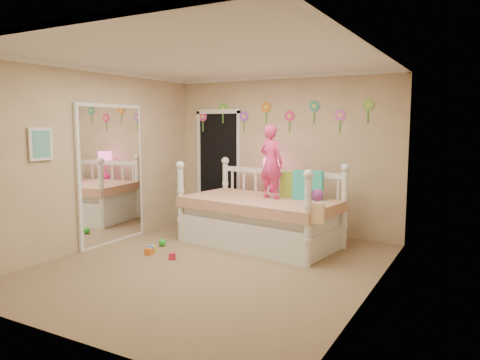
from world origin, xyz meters
The scene contains 18 objects.
floor centered at (0.00, 0.00, 0.00)m, with size 4.00×4.50×0.01m, color #7F684C.
ceiling centered at (0.00, 0.00, 2.60)m, with size 4.00×4.50×0.01m, color white.
back_wall centered at (0.00, 2.25, 1.30)m, with size 4.00×0.01×2.60m, color tan.
left_wall centered at (-2.00, 0.00, 1.30)m, with size 0.01×4.50×2.60m, color tan.
right_wall centered at (2.00, 0.00, 1.30)m, with size 0.01×4.50×2.60m, color tan.
crown_molding centered at (0.00, 0.00, 2.57)m, with size 4.00×4.50×0.06m, color white, non-canonical shape.
daybed centered at (0.08, 1.26, 0.63)m, with size 2.33×1.26×1.27m, color white, non-canonical shape.
pillow_turquoise centered at (0.74, 1.48, 0.92)m, with size 0.43×0.15×0.43m, color #23B196.
pillow_lime centered at (0.50, 1.57, 0.90)m, with size 0.40×0.15×0.38m, color #9ECA3D.
child centered at (0.22, 1.33, 1.25)m, with size 0.40×0.26×1.08m, color #ED357B.
nightstand centered at (-0.07, 1.98, 0.33)m, with size 0.40×0.30×0.66m, color white.
table_lamp centered at (-0.07, 1.98, 1.06)m, with size 0.27×0.27×0.60m.
closet_doorway centered at (-1.25, 2.23, 1.03)m, with size 0.90×0.04×2.07m, color black.
flower_decals centered at (-0.09, 2.24, 1.94)m, with size 3.40×0.02×0.50m, color #B2668C, non-canonical shape.
mirror_closet centered at (-1.96, 0.30, 1.05)m, with size 0.07×1.30×2.10m, color white.
wall_picture centered at (-1.97, -0.90, 1.55)m, with size 0.05×0.34×0.42m, color white.
hanging_bag centered at (1.19, 0.60, 0.77)m, with size 0.20×0.16×0.36m, color beige, non-canonical shape.
toy_scatter centered at (-0.93, 0.40, 0.06)m, with size 0.80×1.30×0.11m, color #996666, non-canonical shape.
Camera 1 is at (3.04, -4.73, 1.79)m, focal length 33.96 mm.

